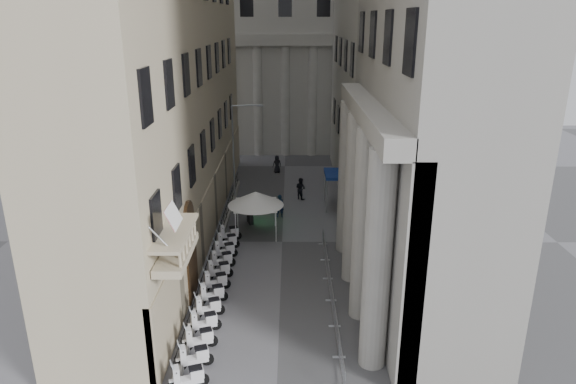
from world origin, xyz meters
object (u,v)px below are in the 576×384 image
security_tent (257,199)px  pedestrian_a (280,206)px  street_lamp (237,144)px  pedestrian_b (301,188)px  info_kiosk (250,210)px

security_tent → pedestrian_a: security_tent is taller
street_lamp → pedestrian_b: street_lamp is taller
info_kiosk → pedestrian_a: bearing=10.0°
info_kiosk → pedestrian_b: 6.75m
pedestrian_a → pedestrian_b: size_ratio=0.98×
security_tent → street_lamp: street_lamp is taller
security_tent → street_lamp: bearing=105.3°
security_tent → pedestrian_b: security_tent is taller
security_tent → pedestrian_b: bearing=67.0°
security_tent → pedestrian_a: bearing=65.6°
security_tent → info_kiosk: (-0.68, 2.17, -1.67)m
security_tent → info_kiosk: bearing=107.3°
security_tent → street_lamp: 8.13m
security_tent → pedestrian_b: (3.26, 7.65, -1.76)m
street_lamp → pedestrian_a: street_lamp is taller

